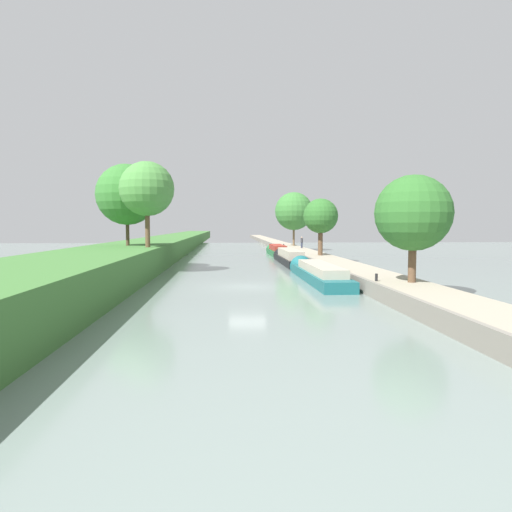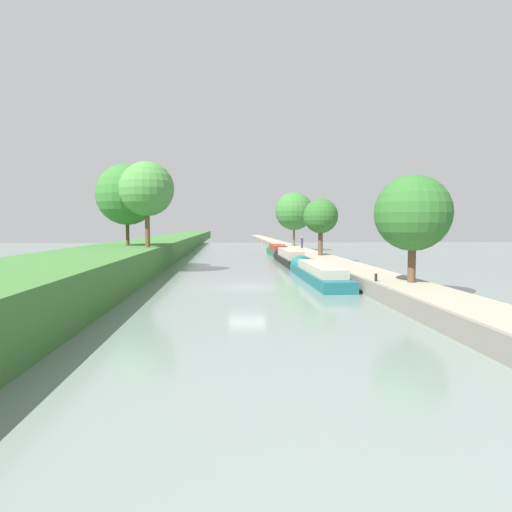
# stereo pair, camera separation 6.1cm
# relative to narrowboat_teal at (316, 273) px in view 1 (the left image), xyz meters

# --- Properties ---
(ground_plane) EXTENTS (160.00, 160.00, 0.00)m
(ground_plane) POSITION_rel_narrowboat_teal_xyz_m (-5.46, -3.69, -0.55)
(ground_plane) COLOR slate
(left_grassy_bank) EXTENTS (7.49, 260.00, 2.28)m
(left_grassy_bank) POSITION_rel_narrowboat_teal_xyz_m (-16.30, -3.69, 0.59)
(left_grassy_bank) COLOR #3D7033
(left_grassy_bank) RESTS_ON ground_plane
(right_towpath) EXTENTS (3.30, 260.00, 0.87)m
(right_towpath) POSITION_rel_narrowboat_teal_xyz_m (3.29, -3.69, -0.11)
(right_towpath) COLOR #9E937F
(right_towpath) RESTS_ON ground_plane
(stone_quay) EXTENTS (0.25, 260.00, 0.92)m
(stone_quay) POSITION_rel_narrowboat_teal_xyz_m (1.51, -3.69, -0.09)
(stone_quay) COLOR gray
(stone_quay) RESTS_ON ground_plane
(narrowboat_teal) EXTENTS (2.14, 15.09, 2.03)m
(narrowboat_teal) POSITION_rel_narrowboat_teal_xyz_m (0.00, 0.00, 0.00)
(narrowboat_teal) COLOR #195B60
(narrowboat_teal) RESTS_ON ground_plane
(narrowboat_black) EXTENTS (1.91, 14.93, 2.13)m
(narrowboat_black) POSITION_rel_narrowboat_teal_xyz_m (-0.00, 15.62, 0.09)
(narrowboat_black) COLOR black
(narrowboat_black) RESTS_ON ground_plane
(narrowboat_green) EXTENTS (2.00, 12.60, 2.04)m
(narrowboat_green) POSITION_rel_narrowboat_teal_xyz_m (0.22, 29.75, 0.05)
(narrowboat_green) COLOR #1E6033
(narrowboat_green) RESTS_ON ground_plane
(tree_rightbank_near) EXTENTS (4.37, 4.37, 6.18)m
(tree_rightbank_near) POSITION_rel_narrowboat_teal_xyz_m (3.80, -8.88, 4.30)
(tree_rightbank_near) COLOR brown
(tree_rightbank_near) RESTS_ON right_towpath
(tree_rightbank_midnear) EXTENTS (3.81, 3.81, 6.25)m
(tree_rightbank_midnear) POSITION_rel_narrowboat_teal_xyz_m (3.47, 15.23, 4.62)
(tree_rightbank_midnear) COLOR brown
(tree_rightbank_midnear) RESTS_ON right_towpath
(tree_rightbank_midfar) EXTENTS (6.18, 6.18, 8.71)m
(tree_rightbank_midfar) POSITION_rel_narrowboat_teal_xyz_m (4.13, 39.59, 5.94)
(tree_rightbank_midfar) COLOR brown
(tree_rightbank_midfar) RESTS_ON right_towpath
(tree_leftbank_downstream) EXTENTS (5.65, 5.65, 7.56)m
(tree_leftbank_downstream) POSITION_rel_narrowboat_teal_xyz_m (-16.07, 8.80, 6.47)
(tree_leftbank_downstream) COLOR #4C3828
(tree_leftbank_downstream) RESTS_ON left_grassy_bank
(tree_leftbank_upstream) EXTENTS (4.65, 4.65, 7.32)m
(tree_leftbank_upstream) POSITION_rel_narrowboat_teal_xyz_m (-13.63, 5.24, 6.71)
(tree_leftbank_upstream) COLOR brown
(tree_leftbank_upstream) RESTS_ON left_grassy_bank
(person_walking) EXTENTS (0.34, 0.34, 1.66)m
(person_walking) POSITION_rel_narrowboat_teal_xyz_m (4.15, 31.73, 1.19)
(person_walking) COLOR #282D42
(person_walking) RESTS_ON right_towpath
(mooring_bollard_near) EXTENTS (0.16, 0.16, 0.45)m
(mooring_bollard_near) POSITION_rel_narrowboat_teal_xyz_m (1.94, -8.23, 0.55)
(mooring_bollard_near) COLOR black
(mooring_bollard_near) RESTS_ON right_towpath
(mooring_bollard_far) EXTENTS (0.16, 0.16, 0.45)m
(mooring_bollard_far) POSITION_rel_narrowboat_teal_xyz_m (1.94, 35.29, 0.55)
(mooring_bollard_far) COLOR black
(mooring_bollard_far) RESTS_ON right_towpath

